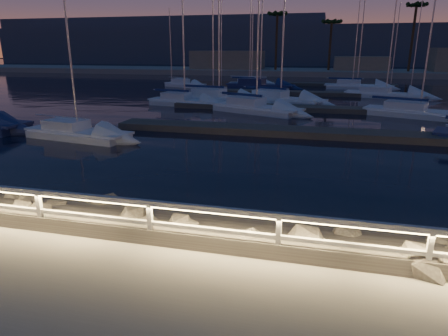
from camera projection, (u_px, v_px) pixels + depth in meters
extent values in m
plane|color=gray|center=(233.00, 252.00, 9.02)|extent=(400.00, 400.00, 0.00)
cube|color=gray|center=(200.00, 328.00, 6.72)|extent=(240.00, 5.00, 0.20)
cube|color=slate|center=(246.00, 235.00, 10.50)|extent=(240.00, 3.45, 1.29)
plane|color=black|center=(318.00, 73.00, 83.48)|extent=(320.00, 320.00, 0.00)
plane|color=black|center=(233.00, 298.00, 9.36)|extent=(400.00, 400.00, 0.00)
cube|color=silver|center=(40.00, 211.00, 10.04)|extent=(0.11, 0.11, 1.00)
cube|color=silver|center=(150.00, 223.00, 9.34)|extent=(0.11, 0.11, 1.00)
cube|color=silver|center=(278.00, 237.00, 8.64)|extent=(0.11, 0.11, 1.00)
cube|color=silver|center=(429.00, 254.00, 7.94)|extent=(0.11, 0.11, 1.00)
cube|color=silver|center=(234.00, 211.00, 8.73)|extent=(44.00, 0.12, 0.12)
cube|color=silver|center=(233.00, 232.00, 8.87)|extent=(44.00, 0.09, 0.09)
cube|color=#F9CF70|center=(233.00, 215.00, 8.73)|extent=(44.00, 0.04, 0.03)
cube|color=#615951|center=(292.00, 132.00, 23.99)|extent=(22.00, 2.00, 0.40)
cube|color=#615951|center=(302.00, 108.00, 33.28)|extent=(22.00, 2.00, 0.40)
cube|color=#615951|center=(309.00, 93.00, 44.42)|extent=(22.00, 2.00, 0.40)
cube|color=#615951|center=(313.00, 84.00, 55.56)|extent=(22.00, 2.00, 0.40)
cube|color=gray|center=(317.00, 73.00, 77.79)|extent=(160.00, 14.00, 1.20)
cube|color=gray|center=(228.00, 62.00, 81.42)|extent=(14.00, 8.00, 4.00)
cube|color=gray|center=(361.00, 65.00, 76.42)|extent=(10.00, 6.00, 3.00)
cylinder|color=#4E3B24|center=(276.00, 41.00, 76.12)|extent=(0.44, 0.44, 10.50)
cylinder|color=#4E3B24|center=(330.00, 46.00, 74.93)|extent=(0.44, 0.44, 9.00)
cylinder|color=#4E3B24|center=(412.00, 38.00, 70.37)|extent=(0.44, 0.44, 11.50)
cube|color=#3C495E|center=(323.00, 50.00, 128.59)|extent=(220.00, 30.00, 14.00)
cube|color=#3C495E|center=(161.00, 44.00, 151.32)|extent=(120.00, 25.00, 18.00)
cube|color=white|center=(79.00, 136.00, 23.08)|extent=(6.36, 2.99, 0.48)
cube|color=white|center=(78.00, 131.00, 22.99)|extent=(6.81, 2.77, 0.13)
cube|color=white|center=(66.00, 125.00, 23.22)|extent=(2.59, 1.89, 0.56)
cylinder|color=silver|center=(67.00, 32.00, 21.44)|extent=(0.10, 0.10, 10.61)
cylinder|color=silver|center=(60.00, 117.00, 23.26)|extent=(3.78, 0.68, 0.07)
cube|color=white|center=(419.00, 115.00, 30.19)|extent=(7.72, 4.92, 0.53)
cube|color=white|center=(420.00, 111.00, 30.09)|extent=(8.16, 4.79, 0.14)
cube|color=white|center=(406.00, 105.00, 30.56)|extent=(3.32, 2.74, 0.62)
cylinder|color=silver|center=(433.00, 20.00, 28.23)|extent=(0.12, 0.12, 12.73)
cylinder|color=silver|center=(400.00, 99.00, 30.70)|extent=(4.30, 1.72, 0.08)
cube|color=white|center=(185.00, 104.00, 36.33)|extent=(6.59, 3.07, 0.54)
cube|color=white|center=(185.00, 100.00, 36.23)|extent=(7.06, 2.84, 0.15)
cube|color=white|center=(176.00, 96.00, 36.46)|extent=(2.68, 1.95, 0.64)
cylinder|color=silver|center=(183.00, 35.00, 34.62)|extent=(0.12, 0.12, 11.01)
cylinder|color=silver|center=(172.00, 90.00, 36.49)|extent=(3.93, 0.69, 0.08)
cube|color=white|center=(256.00, 111.00, 32.30)|extent=(7.54, 5.09, 0.56)
cube|color=white|center=(256.00, 106.00, 32.20)|extent=(7.94, 5.00, 0.15)
cube|color=white|center=(246.00, 101.00, 32.68)|extent=(3.28, 2.77, 0.66)
cylinder|color=silver|center=(258.00, 23.00, 30.37)|extent=(0.12, 0.12, 12.47)
cylinder|color=silver|center=(241.00, 94.00, 32.83)|extent=(4.14, 1.89, 0.08)
cube|color=white|center=(281.00, 102.00, 37.64)|extent=(8.26, 5.16, 0.57)
cube|color=white|center=(281.00, 98.00, 37.54)|extent=(8.74, 5.01, 0.15)
cube|color=white|center=(271.00, 94.00, 38.02)|extent=(3.54, 2.89, 0.67)
cylinder|color=silver|center=(284.00, 20.00, 35.55)|extent=(0.12, 0.12, 13.62)
cylinder|color=silver|center=(266.00, 88.00, 38.17)|extent=(4.63, 1.77, 0.08)
cube|color=white|center=(185.00, 86.00, 53.61)|extent=(6.05, 4.02, 0.49)
cube|color=white|center=(185.00, 84.00, 53.52)|extent=(6.38, 3.95, 0.13)
cube|color=white|center=(181.00, 81.00, 53.90)|extent=(2.63, 2.20, 0.58)
cylinder|color=silver|center=(184.00, 44.00, 52.06)|extent=(0.11, 0.11, 10.00)
cylinder|color=silver|center=(178.00, 77.00, 54.00)|extent=(3.34, 1.48, 0.07)
cube|color=white|center=(219.00, 101.00, 38.54)|extent=(8.02, 3.90, 0.60)
cube|color=white|center=(219.00, 97.00, 38.43)|extent=(8.58, 3.64, 0.16)
cube|color=white|center=(209.00, 92.00, 38.75)|extent=(3.28, 2.43, 0.71)
cylinder|color=silver|center=(219.00, 22.00, 36.48)|extent=(0.13, 0.13, 13.34)
cylinder|color=silver|center=(204.00, 86.00, 38.80)|extent=(4.74, 0.95, 0.09)
cube|color=white|center=(357.00, 88.00, 50.93)|extent=(7.61, 3.21, 0.53)
cube|color=white|center=(357.00, 85.00, 50.83)|extent=(8.18, 2.90, 0.15)
cube|color=white|center=(349.00, 82.00, 51.07)|extent=(3.05, 2.13, 0.63)
cylinder|color=silver|center=(362.00, 31.00, 48.95)|extent=(0.12, 0.12, 12.83)
cylinder|color=silver|center=(345.00, 78.00, 51.10)|extent=(4.60, 0.55, 0.08)
cube|color=white|center=(385.00, 96.00, 42.17)|extent=(8.05, 4.70, 0.51)
cube|color=white|center=(386.00, 93.00, 42.08)|extent=(8.55, 4.52, 0.14)
cube|color=white|center=(376.00, 89.00, 42.51)|extent=(3.40, 2.71, 0.61)
cylinder|color=silver|center=(394.00, 26.00, 40.14)|extent=(0.11, 0.11, 13.26)
cylinder|color=silver|center=(371.00, 85.00, 42.64)|extent=(4.58, 1.49, 0.07)
cube|color=white|center=(251.00, 85.00, 54.72)|extent=(5.63, 2.05, 0.47)
cube|color=white|center=(252.00, 83.00, 54.64)|extent=(6.08, 1.79, 0.13)
cube|color=white|center=(246.00, 81.00, 54.71)|extent=(2.21, 1.47, 0.56)
cylinder|color=silver|center=(252.00, 45.00, 53.22)|extent=(0.10, 0.10, 9.66)
cylinder|color=silver|center=(243.00, 77.00, 54.66)|extent=(3.48, 0.19, 0.07)
cube|color=navy|center=(260.00, 88.00, 51.06)|extent=(8.37, 4.09, 0.62)
cube|color=navy|center=(260.00, 85.00, 50.95)|extent=(8.95, 3.82, 0.17)
cube|color=navy|center=(252.00, 81.00, 51.28)|extent=(3.43, 2.54, 0.74)
cylinder|color=silver|center=(262.00, 26.00, 48.91)|extent=(0.14, 0.14, 13.91)
cylinder|color=silver|center=(248.00, 77.00, 51.33)|extent=(4.94, 1.00, 0.09)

